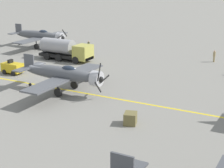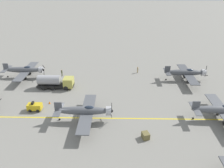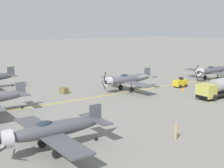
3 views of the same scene
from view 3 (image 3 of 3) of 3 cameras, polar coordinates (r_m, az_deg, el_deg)
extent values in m
plane|color=gray|center=(55.15, 5.84, -0.98)|extent=(400.00, 400.00, 0.00)
cube|color=yellow|center=(55.15, 5.84, -0.98)|extent=(0.30, 160.00, 0.01)
cube|color=#56585E|center=(43.44, -16.32, -1.55)|extent=(4.40, 1.10, 0.12)
cube|color=#56585E|center=(43.32, -16.36, -0.71)|extent=(0.14, 1.30, 1.60)
cylinder|color=black|center=(43.92, -16.10, -4.12)|extent=(0.12, 0.36, 0.36)
ellipsoid|color=#4A4D52|center=(67.29, 18.13, 2.41)|extent=(1.50, 9.50, 1.42)
cylinder|color=#B7B7BC|center=(63.77, 15.77, 2.11)|extent=(1.57, 0.90, 1.58)
ellipsoid|color=#232D3D|center=(66.30, 17.57, 2.82)|extent=(0.80, 1.70, 0.76)
cube|color=#4A4D52|center=(66.73, 17.72, 2.08)|extent=(12.00, 2.10, 0.16)
sphere|color=black|center=(63.38, 15.49, 2.08)|extent=(0.56, 0.56, 0.56)
cube|color=black|center=(63.61, 15.15, 2.76)|extent=(1.17, 0.06, 1.48)
cube|color=black|center=(62.83, 16.11, 2.08)|extent=(1.75, 0.06, 0.36)
cube|color=black|center=(63.71, 15.21, 1.40)|extent=(0.81, 0.06, 1.67)
cylinder|color=black|center=(65.96, 18.74, 1.37)|extent=(0.14, 0.14, 1.26)
cylinder|color=black|center=(66.05, 18.71, 0.83)|extent=(0.22, 0.90, 0.90)
cylinder|color=black|center=(67.70, 16.68, 1.71)|extent=(0.14, 0.14, 1.26)
cylinder|color=black|center=(67.80, 16.65, 1.19)|extent=(0.22, 0.90, 0.90)
cube|color=#484B50|center=(60.20, -17.98, 1.66)|extent=(4.40, 1.10, 0.12)
cube|color=#484B50|center=(60.10, -18.01, 2.27)|extent=(0.14, 1.30, 1.60)
cylinder|color=black|center=(60.54, -17.81, -0.23)|extent=(0.12, 0.36, 0.36)
ellipsoid|color=#494C51|center=(28.31, -10.09, -8.05)|extent=(1.50, 9.50, 1.42)
cylinder|color=#B7B7BC|center=(26.81, -18.78, -9.55)|extent=(1.57, 0.90, 1.58)
ellipsoid|color=#232D3D|center=(27.69, -12.26, -7.34)|extent=(0.80, 1.70, 0.76)
cube|color=#494C51|center=(28.12, -11.47, -8.96)|extent=(12.00, 2.10, 0.16)
cube|color=#494C51|center=(30.16, -3.06, -6.43)|extent=(4.40, 1.10, 0.12)
cube|color=#494C51|center=(29.98, -3.07, -5.24)|extent=(0.14, 1.30, 1.60)
sphere|color=black|center=(26.68, -19.82, -9.72)|extent=(0.56, 0.56, 0.56)
cube|color=black|center=(26.14, -19.27, -11.11)|extent=(1.59, 0.06, 0.98)
cylinder|color=black|center=(27.06, -10.07, -11.13)|extent=(0.14, 0.14, 1.26)
cylinder|color=black|center=(27.30, -10.03, -12.36)|extent=(0.22, 0.90, 0.90)
cylinder|color=black|center=(29.63, -12.66, -9.28)|extent=(0.14, 0.14, 1.26)
cylinder|color=black|center=(29.85, -12.61, -10.42)|extent=(0.22, 0.90, 0.90)
cylinder|color=black|center=(30.85, -2.93, -10.00)|extent=(0.12, 0.36, 0.36)
ellipsoid|color=#53555A|center=(53.60, 3.20, 0.95)|extent=(1.50, 9.50, 1.42)
cylinder|color=#B7B7BC|center=(50.94, -0.69, 0.46)|extent=(1.58, 0.90, 1.58)
ellipsoid|color=#232D3D|center=(52.80, 2.24, 1.43)|extent=(0.80, 1.70, 0.76)
cube|color=#53555A|center=(53.19, 2.56, 0.51)|extent=(12.00, 2.10, 0.16)
cube|color=#53555A|center=(56.22, 6.43, 1.51)|extent=(4.40, 1.10, 0.12)
cube|color=#53555A|center=(56.12, 6.45, 2.16)|extent=(0.14, 1.30, 1.60)
sphere|color=black|center=(50.66, -1.15, 0.40)|extent=(0.56, 0.56, 0.56)
cube|color=black|center=(50.75, -1.34, 1.36)|extent=(0.71, 0.06, 1.70)
cube|color=black|center=(50.00, -0.59, 0.07)|extent=(1.75, 0.06, 0.46)
cube|color=black|center=(51.24, -1.51, -0.24)|extent=(1.25, 0.06, 1.42)
cylinder|color=black|center=(52.16, 3.58, -0.41)|extent=(0.14, 0.14, 1.26)
cylinder|color=black|center=(52.28, 3.57, -1.09)|extent=(0.22, 0.90, 0.90)
cylinder|color=black|center=(54.46, 1.57, 0.08)|extent=(0.14, 0.14, 1.26)
cylinder|color=black|center=(54.58, 1.57, -0.57)|extent=(0.22, 0.90, 0.90)
cylinder|color=black|center=(56.61, 6.44, -0.51)|extent=(0.12, 0.36, 0.36)
cube|color=black|center=(51.32, 18.79, -1.66)|extent=(2.25, 8.00, 0.40)
cube|color=#B2AD4C|center=(48.81, 16.83, -1.20)|extent=(2.50, 2.08, 2.00)
cylinder|color=#9E9EA3|center=(52.15, 19.72, -0.07)|extent=(2.10, 4.96, 2.10)
cylinder|color=black|center=(48.70, 18.23, -2.42)|extent=(0.30, 1.00, 1.00)
cylinder|color=black|center=(50.08, 16.03, -1.95)|extent=(0.30, 1.00, 1.00)
cylinder|color=black|center=(52.34, 17.98, -1.52)|extent=(0.30, 1.00, 1.00)
cylinder|color=black|center=(54.01, 19.29, -1.24)|extent=(0.30, 1.00, 1.00)
cube|color=gold|center=(58.12, 12.35, 0.23)|extent=(1.40, 2.60, 1.10)
cube|color=black|center=(58.18, 12.55, 1.00)|extent=(0.70, 0.36, 0.44)
cylinder|color=black|center=(57.24, 12.36, -0.44)|extent=(0.20, 0.60, 0.60)
cylinder|color=black|center=(58.14, 11.36, -0.23)|extent=(0.20, 0.60, 0.60)
cylinder|color=black|center=(58.30, 13.30, -0.28)|extent=(0.20, 0.60, 0.60)
cylinder|color=black|center=(59.19, 12.30, -0.08)|extent=(0.20, 0.60, 0.60)
cylinder|color=tan|center=(31.65, 11.56, -9.25)|extent=(0.25, 0.25, 0.79)
cylinder|color=tan|center=(31.41, 11.61, -8.01)|extent=(0.36, 0.36, 0.66)
sphere|color=tan|center=(31.28, 11.64, -7.25)|extent=(0.21, 0.21, 0.21)
cube|color=brown|center=(51.97, -8.79, -1.20)|extent=(1.45, 1.31, 1.01)
cone|color=orange|center=(55.17, 12.76, -0.90)|extent=(0.36, 0.36, 0.55)
camera|label=1|loc=(72.58, -27.97, 10.57)|focal=60.00mm
camera|label=2|loc=(78.08, -15.59, 18.85)|focal=35.00mm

